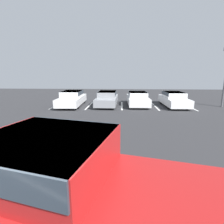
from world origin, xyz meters
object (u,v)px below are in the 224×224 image
object	(u,v)px
parked_sedan_b	(107,98)
parked_sedan_c	(138,98)
parked_sedan_d	(174,99)
pickup_truck	(64,190)
parked_sedan_a	(72,98)

from	to	relation	value
parked_sedan_b	parked_sedan_c	xyz separation A→B (m)	(2.74, 0.10, -0.03)
parked_sedan_b	parked_sedan_d	distance (m)	5.90
pickup_truck	parked_sedan_a	world-z (taller)	pickup_truck
parked_sedan_b	parked_sedan_d	size ratio (longest dim) A/B	1.05
parked_sedan_a	parked_sedan_b	distance (m)	3.15
pickup_truck	parked_sedan_b	world-z (taller)	pickup_truck
parked_sedan_c	parked_sedan_a	bearing A→B (deg)	-86.84
parked_sedan_a	parked_sedan_d	bearing A→B (deg)	89.90
pickup_truck	parked_sedan_d	world-z (taller)	pickup_truck
pickup_truck	parked_sedan_a	xyz separation A→B (m)	(-3.44, 12.80, -0.25)
parked_sedan_b	pickup_truck	bearing A→B (deg)	2.89
pickup_truck	parked_sedan_a	distance (m)	13.26
parked_sedan_b	parked_sedan_a	bearing A→B (deg)	-82.60
pickup_truck	parked_sedan_d	bearing A→B (deg)	80.66
parked_sedan_a	pickup_truck	bearing A→B (deg)	13.53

